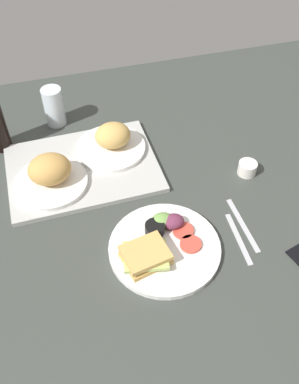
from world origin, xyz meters
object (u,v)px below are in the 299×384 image
at_px(espresso_cup, 247,168).
at_px(drinking_glass, 54,107).
at_px(fork, 239,238).
at_px(serving_tray, 83,168).
at_px(bread_plate_far, 112,141).
at_px(plate_with_salad, 162,245).
at_px(knife, 243,224).
at_px(bread_plate_near, 50,174).

bearing_deg(espresso_cup, drinking_glass, 142.50).
bearing_deg(fork, serving_tray, 46.27).
xyz_separation_m(drinking_glass, fork, (0.40, -0.63, -0.06)).
xyz_separation_m(bread_plate_far, fork, (0.25, -0.42, -0.05)).
bearing_deg(drinking_glass, bread_plate_far, -52.91).
distance_m(plate_with_salad, knife, 0.24).
bearing_deg(fork, plate_with_salad, 85.95).
bearing_deg(bread_plate_near, serving_tray, 25.89).
relative_size(serving_tray, espresso_cup, 8.04).
relative_size(drinking_glass, espresso_cup, 2.39).
relative_size(bread_plate_near, espresso_cup, 3.81).
relative_size(plate_with_salad, espresso_cup, 5.19).
relative_size(bread_plate_far, drinking_glass, 1.62).
relative_size(serving_tray, bread_plate_near, 2.11).
xyz_separation_m(bread_plate_near, fork, (0.45, -0.32, -0.05)).
xyz_separation_m(bread_plate_far, plate_with_salad, (0.04, -0.40, -0.03)).
height_order(espresso_cup, fork, espresso_cup).
bearing_deg(fork, espresso_cup, -26.39).
xyz_separation_m(serving_tray, bread_plate_near, (-0.10, -0.05, 0.05)).
bearing_deg(drinking_glass, espresso_cup, -37.50).
xyz_separation_m(serving_tray, knife, (0.38, -0.33, -0.01)).
bearing_deg(knife, plate_with_salad, 92.90).
relative_size(plate_with_salad, drinking_glass, 2.17).
relative_size(fork, knife, 0.89).
xyz_separation_m(fork, knife, (0.03, 0.04, 0.00)).
distance_m(serving_tray, knife, 0.51).
xyz_separation_m(bread_plate_near, drinking_glass, (0.05, 0.30, 0.01)).
relative_size(espresso_cup, knife, 0.29).
xyz_separation_m(serving_tray, bread_plate_far, (0.11, 0.05, 0.04)).
distance_m(bread_plate_far, espresso_cup, 0.42).
bearing_deg(bread_plate_near, espresso_cup, -9.93).
distance_m(serving_tray, bread_plate_far, 0.12).
bearing_deg(plate_with_salad, bread_plate_far, 95.97).
bearing_deg(knife, bread_plate_far, 35.02).
relative_size(bread_plate_near, bread_plate_far, 0.98).
bearing_deg(plate_with_salad, espresso_cup, 31.06).
height_order(serving_tray, espresso_cup, espresso_cup).
bearing_deg(plate_with_salad, bread_plate_near, 129.21).
height_order(bread_plate_far, plate_with_salad, bread_plate_far).
bearing_deg(espresso_cup, bread_plate_near, 170.07).
bearing_deg(fork, drinking_glass, 35.26).
distance_m(serving_tray, fork, 0.51).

